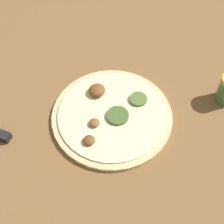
{
  "coord_description": "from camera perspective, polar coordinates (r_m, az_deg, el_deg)",
  "views": [
    {
      "loc": [
        0.24,
        0.33,
        0.6
      ],
      "look_at": [
        0.0,
        0.0,
        0.02
      ],
      "focal_mm": 50.0,
      "sensor_mm": 36.0,
      "label": 1
    }
  ],
  "objects": [
    {
      "name": "ground_plane",
      "position": [
        0.72,
        0.0,
        -0.96
      ],
      "size": [
        3.0,
        3.0,
        0.0
      ],
      "primitive_type": "plane",
      "color": "brown"
    },
    {
      "name": "pizza",
      "position": [
        0.72,
        -0.05,
        -0.52
      ],
      "size": [
        0.28,
        0.28,
        0.03
      ],
      "color": "beige",
      "rests_on": "ground_plane"
    }
  ]
}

